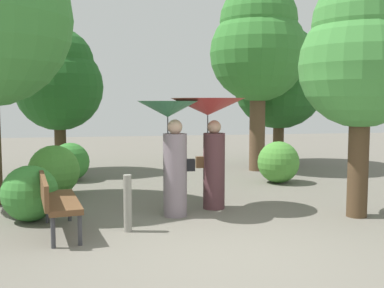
{
  "coord_description": "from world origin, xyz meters",
  "views": [
    {
      "loc": [
        -1.51,
        -5.43,
        1.9
      ],
      "look_at": [
        0.0,
        2.52,
        1.15
      ],
      "focal_mm": 43.04,
      "sensor_mm": 36.0,
      "label": 1
    }
  ],
  "objects": [
    {
      "name": "tree_far_back",
      "position": [
        3.7,
        7.85,
        2.67
      ],
      "size": [
        2.77,
        2.77,
        4.23
      ],
      "color": "#4C3823",
      "rests_on": "ground"
    },
    {
      "name": "ground_plane",
      "position": [
        0.0,
        0.0,
        0.0
      ],
      "size": [
        40.0,
        40.0,
        0.0
      ],
      "primitive_type": "plane",
      "color": "#6B665B"
    },
    {
      "name": "park_bench",
      "position": [
        -2.22,
        1.3,
        0.51
      ],
      "size": [
        0.74,
        1.56,
        0.83
      ],
      "rotation": [
        0.0,
        0.0,
        1.74
      ],
      "color": "#38383D",
      "rests_on": "ground"
    },
    {
      "name": "bush_path_right",
      "position": [
        -2.7,
        2.12,
        0.45
      ],
      "size": [
        0.89,
        0.89,
        0.89
      ],
      "primitive_type": "sphere",
      "color": "#387F33",
      "rests_on": "ground"
    },
    {
      "name": "bush_behind_bench",
      "position": [
        2.47,
        4.67,
        0.49
      ],
      "size": [
        0.98,
        0.98,
        0.98
      ],
      "primitive_type": "sphere",
      "color": "#4C9338",
      "rests_on": "ground"
    },
    {
      "name": "bush_path_left",
      "position": [
        -2.35,
        5.87,
        0.46
      ],
      "size": [
        0.92,
        0.92,
        0.92
      ],
      "primitive_type": "sphere",
      "color": "#387F33",
      "rests_on": "ground"
    },
    {
      "name": "tree_near_right",
      "position": [
        2.57,
        1.41,
        2.68
      ],
      "size": [
        2.01,
        2.01,
        3.95
      ],
      "color": "#4C3823",
      "rests_on": "ground"
    },
    {
      "name": "person_left",
      "position": [
        -0.44,
        2.03,
        1.29
      ],
      "size": [
        1.0,
        1.0,
        1.91
      ],
      "rotation": [
        0.0,
        0.0,
        1.48
      ],
      "color": "gray",
      "rests_on": "ground"
    },
    {
      "name": "tree_mid_right",
      "position": [
        2.61,
        6.65,
        3.46
      ],
      "size": [
        2.63,
        2.63,
        5.11
      ],
      "color": "brown",
      "rests_on": "ground"
    },
    {
      "name": "path_marker_post",
      "position": [
        -1.2,
        1.23,
        0.42
      ],
      "size": [
        0.12,
        0.12,
        0.84
      ],
      "primitive_type": "cylinder",
      "color": "gray",
      "rests_on": "ground"
    },
    {
      "name": "person_right",
      "position": [
        0.3,
        2.44,
        1.49
      ],
      "size": [
        1.31,
        1.31,
        1.96
      ],
      "rotation": [
        0.0,
        0.0,
        1.48
      ],
      "color": "#563338",
      "rests_on": "ground"
    },
    {
      "name": "tree_mid_left",
      "position": [
        -2.69,
        7.27,
        2.49
      ],
      "size": [
        2.32,
        2.32,
        3.83
      ],
      "color": "#42301E",
      "rests_on": "ground"
    },
    {
      "name": "bush_far_side",
      "position": [
        -2.54,
        4.11,
        0.51
      ],
      "size": [
        1.02,
        1.02,
        1.02
      ],
      "primitive_type": "sphere",
      "color": "#4C9338",
      "rests_on": "ground"
    }
  ]
}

